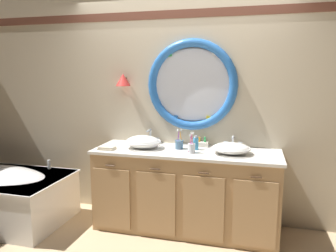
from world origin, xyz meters
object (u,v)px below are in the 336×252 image
Objects in this scene: soap_dispenser at (196,143)px; toothbrush_holder_right at (192,147)px; folded_hand_towel at (107,148)px; toothbrush_holder_left at (179,144)px; sink_basin_left at (143,142)px; sink_basin_right at (231,148)px; toiletry_basket at (202,144)px.

toothbrush_holder_right is at bearing -95.40° from soap_dispenser.
toothbrush_holder_left is at bearing 17.34° from folded_hand_towel.
toothbrush_holder_left is 0.18m from soap_dispenser.
sink_basin_left reaches higher than sink_basin_right.
sink_basin_right reaches higher than folded_hand_towel.
soap_dispenser is 0.17m from toiletry_basket.
toothbrush_holder_right is 0.91m from folded_hand_towel.
sink_basin_right is 0.39m from soap_dispenser.
toiletry_basket is (0.96, 0.41, 0.01)m from folded_hand_towel.
soap_dispenser is at bearing 8.63° from sink_basin_left.
toiletry_basket is (-0.34, 0.25, -0.03)m from sink_basin_right.
soap_dispenser is 0.95m from folded_hand_towel.
toothbrush_holder_left reaches higher than folded_hand_towel.
soap_dispenser reaches higher than folded_hand_towel.
toiletry_basket is at bearing 22.38° from sink_basin_left.
toiletry_basket is (0.22, 0.18, -0.02)m from toothbrush_holder_left.
toothbrush_holder_left is 0.77m from folded_hand_towel.
soap_dispenser is at bearing 14.99° from folded_hand_towel.
soap_dispenser is at bearing -104.26° from toiletry_basket.
toothbrush_holder_right reaches higher than soap_dispenser.
folded_hand_towel is (-0.92, -0.25, -0.05)m from soap_dispenser.
sink_basin_right reaches higher than toiletry_basket.
toiletry_basket is at bearing 75.74° from soap_dispenser.
sink_basin_left is 0.66m from toiletry_basket.
soap_dispenser is at bearing 84.60° from toothbrush_holder_right.
sink_basin_left is at bearing 24.40° from folded_hand_towel.
sink_basin_left is 2.22× the size of folded_hand_towel.
toothbrush_holder_right reaches higher than sink_basin_left.
toothbrush_holder_left is at bearing 138.98° from toothbrush_holder_right.
sink_basin_left is 0.55m from toothbrush_holder_right.
sink_basin_left is 1.81× the size of toothbrush_holder_right.
folded_hand_towel is at bearing -156.87° from toiletry_basket.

